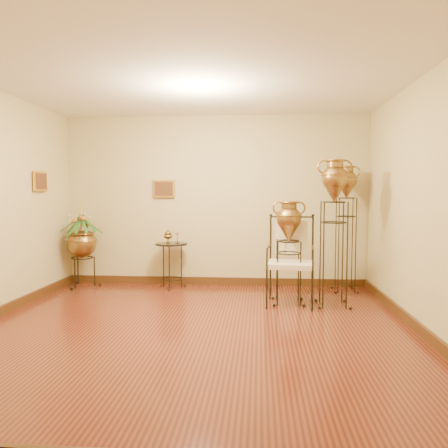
# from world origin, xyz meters

# --- Properties ---
(ground) EXTENTS (5.00, 5.00, 0.00)m
(ground) POSITION_xyz_m (0.00, 0.00, 0.00)
(ground) COLOR maroon
(ground) RESTS_ON ground
(room_shell) EXTENTS (5.02, 5.02, 2.81)m
(room_shell) POSITION_xyz_m (-0.01, 0.01, 1.73)
(room_shell) COLOR #CBBD82
(room_shell) RESTS_ON ground
(amphora_tall) EXTENTS (0.45, 0.45, 1.97)m
(amphora_tall) POSITION_xyz_m (2.08, 2.15, 1.00)
(amphora_tall) COLOR black
(amphora_tall) RESTS_ON ground
(amphora_mid) EXTENTS (0.49, 0.49, 2.00)m
(amphora_mid) POSITION_xyz_m (1.74, 1.23, 1.01)
(amphora_mid) COLOR black
(amphora_mid) RESTS_ON ground
(amphora_short) EXTENTS (0.49, 0.49, 1.45)m
(amphora_short) POSITION_xyz_m (1.14, 1.31, 0.72)
(amphora_short) COLOR black
(amphora_short) RESTS_ON ground
(planter_urn) EXTENTS (0.83, 0.83, 1.38)m
(planter_urn) POSITION_xyz_m (-2.15, 2.15, 0.77)
(planter_urn) COLOR black
(planter_urn) RESTS_ON ground
(armchair) EXTENTS (0.75, 0.71, 1.22)m
(armchair) POSITION_xyz_m (1.17, 1.23, 0.61)
(armchair) COLOR black
(armchair) RESTS_ON ground
(side_table) EXTENTS (0.53, 0.53, 0.92)m
(side_table) POSITION_xyz_m (-0.67, 2.15, 0.38)
(side_table) COLOR black
(side_table) RESTS_ON ground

